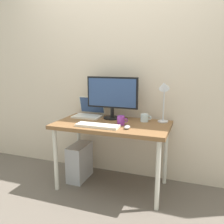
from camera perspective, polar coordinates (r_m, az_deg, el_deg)
ground_plane at (r=2.84m, az=0.00°, el=-17.08°), size 6.00×6.00×0.00m
back_wall at (r=2.85m, az=2.68°, el=10.41°), size 4.40×0.04×2.60m
desk at (r=2.58m, az=0.00°, el=-4.19°), size 1.21×0.66×0.73m
monitor at (r=2.71m, az=0.03°, el=4.06°), size 0.59×0.20×0.47m
laptop at (r=2.88m, az=-5.37°, el=0.12°), size 0.32×0.28×0.23m
desk_lamp at (r=2.57m, az=12.16°, el=4.63°), size 0.11×0.16×0.46m
keyboard at (r=2.42m, az=-3.44°, el=-3.23°), size 0.44×0.14×0.02m
mouse at (r=2.35m, az=3.59°, el=-3.59°), size 0.06×0.09×0.03m
coffee_mug at (r=2.49m, az=2.14°, el=-1.98°), size 0.11×0.08×0.09m
glass_cup at (r=2.64m, az=7.72°, el=-1.36°), size 0.12×0.09×0.08m
computer_tower at (r=2.93m, az=-7.67°, el=-11.59°), size 0.18×0.36×0.42m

